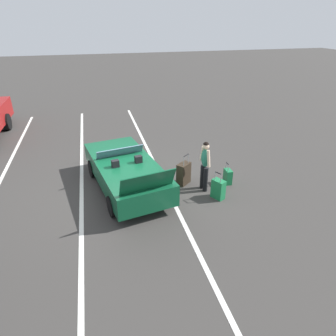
{
  "coord_description": "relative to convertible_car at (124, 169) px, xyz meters",
  "views": [
    {
      "loc": [
        -8.49,
        0.79,
        5.02
      ],
      "look_at": [
        -0.38,
        -1.29,
        0.75
      ],
      "focal_mm": 31.89,
      "sensor_mm": 36.0,
      "label": 1
    }
  ],
  "objects": [
    {
      "name": "convertible_car",
      "position": [
        0.0,
        0.0,
        0.0
      ],
      "size": [
        4.4,
        2.49,
        1.52
      ],
      "rotation": [
        0.0,
        0.0,
        0.19
      ],
      "color": "#0F4C2D",
      "rests_on": "ground_plane"
    },
    {
      "name": "lot_line_mid",
      "position": [
        -0.19,
        1.41,
        -0.59
      ],
      "size": [
        18.0,
        0.12,
        0.01
      ],
      "primitive_type": "cube",
      "color": "silver",
      "rests_on": "ground_plane"
    },
    {
      "name": "suitcase_small_carryon",
      "position": [
        -0.73,
        -3.35,
        -0.34
      ],
      "size": [
        0.35,
        0.21,
        0.75
      ],
      "rotation": [
        0.0,
        0.0,
        4.68
      ],
      "color": "#19723F",
      "rests_on": "ground_plane"
    },
    {
      "name": "suitcase_medium_bright",
      "position": [
        -1.5,
        -2.68,
        -0.28
      ],
      "size": [
        0.47,
        0.4,
        0.91
      ],
      "rotation": [
        0.0,
        0.0,
        5.19
      ],
      "color": "#19723F",
      "rests_on": "ground_plane"
    },
    {
      "name": "lot_line_near",
      "position": [
        -0.19,
        -1.29,
        -0.59
      ],
      "size": [
        18.0,
        0.12,
        0.01
      ],
      "primitive_type": "cube",
      "color": "silver",
      "rests_on": "ground_plane"
    },
    {
      "name": "suitcase_large_black",
      "position": [
        -0.37,
        -1.91,
        -0.22
      ],
      "size": [
        0.52,
        0.55,
        1.07
      ],
      "rotation": [
        0.0,
        0.0,
        0.69
      ],
      "color": "#2D2319",
      "rests_on": "ground_plane"
    },
    {
      "name": "traveler_person",
      "position": [
        -0.9,
        -2.43,
        0.34
      ],
      "size": [
        0.61,
        0.26,
        1.65
      ],
      "rotation": [
        0.0,
        0.0,
        1.71
      ],
      "color": "black",
      "rests_on": "ground_plane"
    },
    {
      "name": "ground_plane",
      "position": [
        -0.19,
        -0.04,
        -0.59
      ],
      "size": [
        80.0,
        80.0,
        0.0
      ],
      "primitive_type": "plane",
      "color": "#383533"
    }
  ]
}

